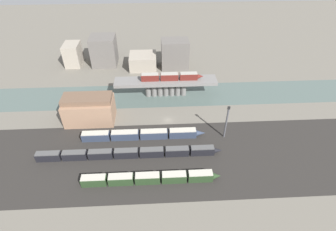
{
  "coord_description": "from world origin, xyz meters",
  "views": [
    {
      "loc": [
        -4.97,
        -96.98,
        79.87
      ],
      "look_at": [
        0.0,
        -1.13,
        3.82
      ],
      "focal_mm": 28.0,
      "sensor_mm": 36.0,
      "label": 1
    }
  ],
  "objects_px": {
    "train_yard_near": "(151,178)",
    "train_yard_far": "(143,135)",
    "warehouse_building": "(89,109)",
    "train_on_bridge": "(172,77)",
    "train_yard_mid": "(129,153)",
    "signal_tower": "(226,122)"
  },
  "relations": [
    {
      "from": "train_on_bridge",
      "to": "train_yard_far",
      "type": "xyz_separation_m",
      "value": [
        -14.67,
        -33.43,
        -9.42
      ]
    },
    {
      "from": "train_on_bridge",
      "to": "train_yard_mid",
      "type": "height_order",
      "value": "train_on_bridge"
    },
    {
      "from": "warehouse_building",
      "to": "signal_tower",
      "type": "bearing_deg",
      "value": -13.83
    },
    {
      "from": "train_on_bridge",
      "to": "warehouse_building",
      "type": "relative_size",
      "value": 1.43
    },
    {
      "from": "train_yard_far",
      "to": "signal_tower",
      "type": "distance_m",
      "value": 36.54
    },
    {
      "from": "train_yard_near",
      "to": "train_yard_far",
      "type": "relative_size",
      "value": 0.95
    },
    {
      "from": "train_yard_mid",
      "to": "warehouse_building",
      "type": "bearing_deg",
      "value": 128.43
    },
    {
      "from": "train_yard_mid",
      "to": "warehouse_building",
      "type": "distance_m",
      "value": 31.99
    },
    {
      "from": "train_yard_mid",
      "to": "warehouse_building",
      "type": "relative_size",
      "value": 3.32
    },
    {
      "from": "train_yard_far",
      "to": "signal_tower",
      "type": "height_order",
      "value": "signal_tower"
    },
    {
      "from": "train_on_bridge",
      "to": "train_yard_near",
      "type": "height_order",
      "value": "train_on_bridge"
    },
    {
      "from": "train_yard_near",
      "to": "signal_tower",
      "type": "bearing_deg",
      "value": 35.04
    },
    {
      "from": "train_yard_near",
      "to": "train_yard_far",
      "type": "bearing_deg",
      "value": 98.2
    },
    {
      "from": "train_on_bridge",
      "to": "signal_tower",
      "type": "height_order",
      "value": "signal_tower"
    },
    {
      "from": "train_yard_far",
      "to": "warehouse_building",
      "type": "relative_size",
      "value": 2.39
    },
    {
      "from": "warehouse_building",
      "to": "train_on_bridge",
      "type": "bearing_deg",
      "value": 26.13
    },
    {
      "from": "train_yard_near",
      "to": "signal_tower",
      "type": "distance_m",
      "value": 40.24
    },
    {
      "from": "warehouse_building",
      "to": "train_yard_mid",
      "type": "bearing_deg",
      "value": -51.57
    },
    {
      "from": "train_yard_far",
      "to": "train_yard_near",
      "type": "bearing_deg",
      "value": -81.8
    },
    {
      "from": "train_yard_mid",
      "to": "signal_tower",
      "type": "height_order",
      "value": "signal_tower"
    },
    {
      "from": "train_on_bridge",
      "to": "train_yard_far",
      "type": "bearing_deg",
      "value": -113.69
    },
    {
      "from": "train_on_bridge",
      "to": "signal_tower",
      "type": "distance_m",
      "value": 40.64
    }
  ]
}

